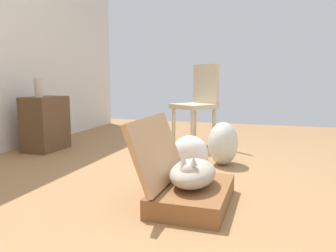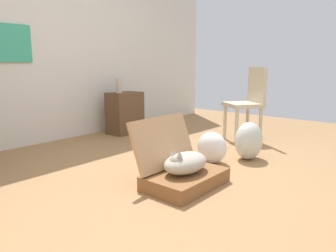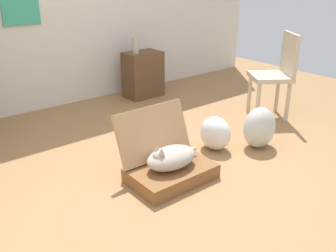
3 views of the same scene
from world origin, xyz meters
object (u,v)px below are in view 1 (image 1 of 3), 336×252
(suitcase_base, at_px, (193,195))
(side_table, at_px, (45,124))
(plastic_bag_clear, at_px, (223,143))
(chair, at_px, (198,102))
(cat, at_px, (193,173))
(plastic_bag_white, at_px, (190,154))
(vase_tall, at_px, (38,88))

(suitcase_base, distance_m, side_table, 2.25)
(plastic_bag_clear, height_order, side_table, side_table)
(side_table, height_order, chair, chair)
(cat, relative_size, plastic_bag_clear, 1.30)
(plastic_bag_clear, xyz_separation_m, chair, (0.77, 0.41, 0.33))
(plastic_bag_white, xyz_separation_m, chair, (1.13, 0.18, 0.37))
(plastic_bag_clear, relative_size, vase_tall, 1.98)
(plastic_bag_clear, bearing_deg, side_table, 88.84)
(suitcase_base, height_order, side_table, side_table)
(suitcase_base, distance_m, vase_tall, 2.25)
(vase_tall, distance_m, chair, 1.78)
(side_table, bearing_deg, plastic_bag_white, -102.85)
(suitcase_base, xyz_separation_m, plastic_bag_white, (0.69, 0.19, 0.10))
(chair, bearing_deg, vase_tall, -117.52)
(plastic_bag_white, relative_size, chair, 0.33)
(cat, distance_m, side_table, 2.24)
(vase_tall, bearing_deg, plastic_bag_white, -99.19)
(cat, bearing_deg, suitcase_base, -3.14)
(plastic_bag_clear, relative_size, side_table, 0.67)
(chair, bearing_deg, suitcase_base, -44.63)
(vase_tall, bearing_deg, suitcase_base, -116.72)
(plastic_bag_white, height_order, plastic_bag_clear, plastic_bag_clear)
(suitcase_base, bearing_deg, plastic_bag_white, 15.45)
(suitcase_base, distance_m, chair, 1.91)
(vase_tall, bearing_deg, cat, -116.89)
(suitcase_base, relative_size, cat, 1.30)
(cat, bearing_deg, plastic_bag_white, 15.27)
(plastic_bag_white, bearing_deg, side_table, 77.15)
(side_table, bearing_deg, suitcase_base, -119.18)
(plastic_bag_white, bearing_deg, chair, 9.16)
(plastic_bag_clear, xyz_separation_m, side_table, (0.04, 1.99, 0.10))
(side_table, relative_size, chair, 0.62)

